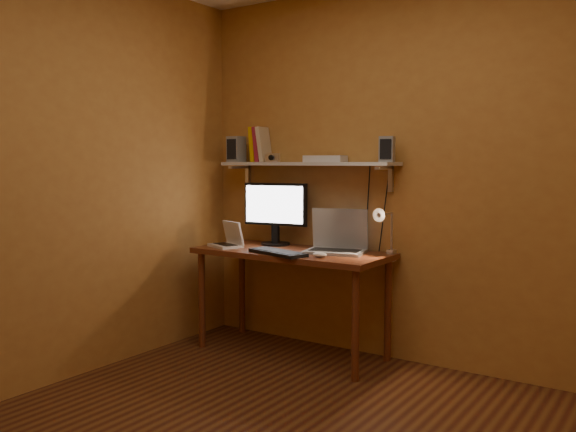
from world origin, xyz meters
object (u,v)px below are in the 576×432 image
Objects in this scene: netbook at (229,240)px; speaker_left at (236,149)px; laptop at (337,241)px; speaker_right at (387,149)px; monitor at (275,210)px; mouse at (320,255)px; shelf_camera at (273,158)px; keyboard at (278,253)px; desk_lamp at (385,225)px; desk at (292,262)px; wall_shelf at (306,164)px; router at (325,159)px.

speaker_left is at bearing 140.56° from netbook.
speaker_right is at bearing -0.44° from laptop.
monitor is 0.74m from mouse.
monitor is at bearing 93.66° from shelf_camera.
monitor is 1.12× the size of keyboard.
laptop is 0.72m from speaker_right.
keyboard is at bearing -171.46° from mouse.
monitor reaches higher than desk_lamp.
keyboard is 2.71× the size of speaker_right.
keyboard is at bearing -50.25° from shelf_camera.
desk is 8.23× the size of speaker_right.
monitor is at bearing 177.03° from desk_lamp.
speaker_right reaches higher than mouse.
wall_shelf is 0.80m from netbook.
shelf_camera reaches higher than laptop.
monitor is 5.09× the size of mouse.
speaker_left is 0.72× the size of router.
keyboard is at bearing -108.13° from router.
desk_lamp is 1.40m from speaker_left.
router is at bearing 137.32° from laptop.
router is at bearing 47.18° from netbook.
netbook reaches higher than mouse.
desk is 3.04× the size of keyboard.
wall_shelf is at bearing 90.00° from desk.
desk is at bearing -14.43° from speaker_left.
monitor reaches higher than mouse.
wall_shelf is 0.65m from speaker_left.
monitor is 0.60m from laptop.
keyboard is (0.29, -0.39, -0.25)m from monitor.
monitor is at bearing -175.64° from wall_shelf.
netbook is at bearing -135.63° from monitor.
wall_shelf is 8.23× the size of speaker_right.
mouse reaches higher than keyboard.
speaker_right is at bearing -0.49° from wall_shelf.
keyboard reaches higher than desk.
netbook is (-0.48, -0.11, 0.14)m from desk.
desk_lamp is at bearing 44.15° from keyboard.
speaker_left is (-0.16, 0.29, 0.67)m from netbook.
desk is 12.50× the size of shelf_camera.
monitor reaches higher than desk.
mouse is 0.84m from speaker_right.
speaker_right reaches higher than wall_shelf.
desk is 1.00× the size of wall_shelf.
monitor is at bearing -177.61° from router.
keyboard is 0.74m from desk_lamp.
desk_lamp reaches higher than desk.
wall_shelf is 0.72m from keyboard.
router reaches higher than laptop.
speaker_left is 0.81m from router.
shelf_camera is at bearing 153.96° from mouse.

